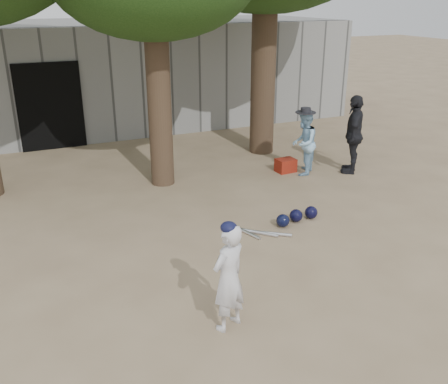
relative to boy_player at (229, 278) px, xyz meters
name	(u,v)px	position (x,y,z in m)	size (l,w,h in m)	color
ground	(214,287)	(0.18, 0.88, -0.68)	(70.00, 70.00, 0.00)	#937C5E
boy_player	(229,278)	(0.00, 0.00, 0.00)	(0.50, 0.33, 1.36)	silver
spectator_blue	(304,143)	(3.81, 4.37, 0.03)	(0.69, 0.54, 1.43)	#8FBDDD
spectator_dark	(354,134)	(4.88, 4.03, 0.19)	(1.02, 0.43, 1.75)	black
red_bag	(286,165)	(3.54, 4.64, -0.53)	(0.42, 0.32, 0.30)	maroon
back_building	(81,74)	(0.18, 11.21, 0.82)	(16.00, 5.24, 3.00)	gray
helmet_row	(297,216)	(2.34, 2.22, -0.57)	(0.87, 0.32, 0.23)	black
bat_pile	(258,232)	(1.49, 2.09, -0.65)	(0.80, 0.83, 0.06)	silver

